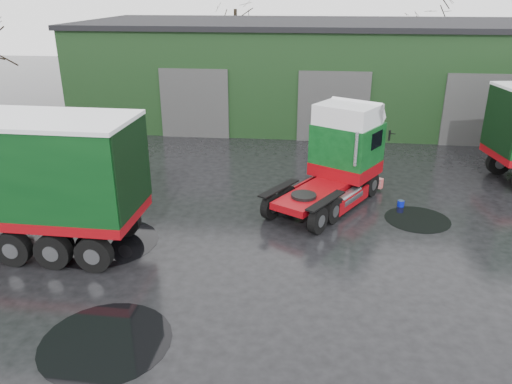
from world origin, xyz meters
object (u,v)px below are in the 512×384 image
Objects in this scene: hero_tractor at (325,160)px; tree_back_b at (426,47)px; tree_back_a at (236,32)px; warehouse at (332,70)px; wash_bucket at (401,204)px.

tree_back_b is (8.56, 25.50, 1.78)m from hero_tractor.
tree_back_b is at bearing 101.85° from hero_tractor.
tree_back_b is (16.00, 0.00, -1.00)m from tree_back_a.
warehouse is 5.10× the size of hero_tractor.
hero_tractor is 26.96m from tree_back_b.
tree_back_a is at bearing 112.77° from wash_bucket.
hero_tractor reaches higher than wash_bucket.
hero_tractor is at bearing -92.08° from warehouse.
warehouse is 12.90m from tree_back_a.
hero_tractor is at bearing -108.56° from tree_back_b.
tree_back_b is at bearing 51.34° from warehouse.
warehouse is at bearing -128.66° from tree_back_b.
tree_back_a reaches higher than tree_back_b.
tree_back_b is (8.00, 10.00, 0.59)m from warehouse.
wash_bucket is (2.57, -15.18, -3.03)m from warehouse.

